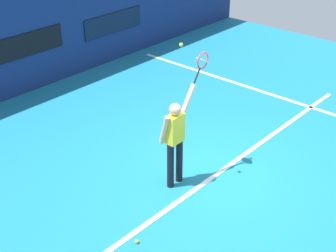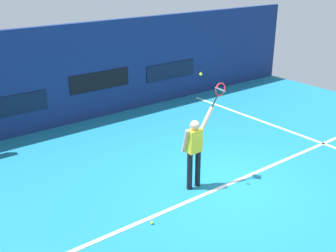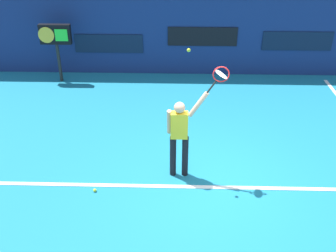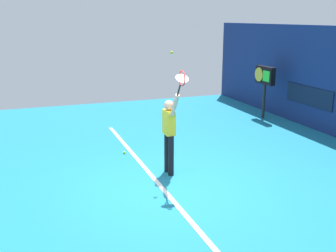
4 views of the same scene
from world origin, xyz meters
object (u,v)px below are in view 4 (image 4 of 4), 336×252
at_px(tennis_player, 169,131).
at_px(tennis_racket, 182,80).
at_px(scoreboard_clock, 265,78).
at_px(tennis_ball, 172,53).
at_px(spare_ball, 124,153).

bearing_deg(tennis_player, tennis_racket, -0.34).
distance_m(tennis_player, scoreboard_clock, 6.20).
relative_size(tennis_player, tennis_racket, 3.20).
relative_size(tennis_ball, spare_ball, 1.00).
distance_m(tennis_ball, spare_ball, 3.30).
bearing_deg(spare_ball, tennis_racket, 14.70).
distance_m(tennis_player, spare_ball, 2.03).
bearing_deg(tennis_ball, tennis_racket, -0.40).
relative_size(tennis_racket, tennis_ball, 8.84).
xyz_separation_m(tennis_player, spare_ball, (-1.67, -0.63, -0.97)).
xyz_separation_m(tennis_ball, spare_ball, (-1.81, -0.63, -2.69)).
relative_size(tennis_ball, scoreboard_clock, 0.04).
distance_m(tennis_ball, scoreboard_clock, 6.40).
bearing_deg(scoreboard_clock, tennis_racket, -47.31).
distance_m(tennis_player, tennis_ball, 1.72).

